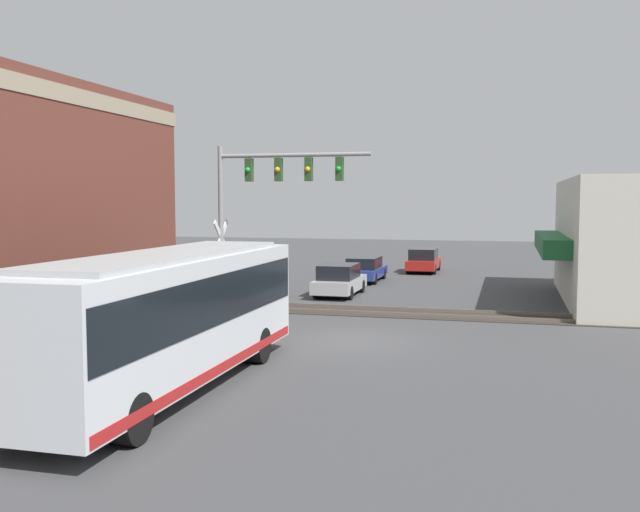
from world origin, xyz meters
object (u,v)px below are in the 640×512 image
(city_bus, at_px, (169,315))
(parked_car_red, at_px, (424,261))
(pedestrian_at_crossing, at_px, (263,291))
(parked_car_blue, at_px, (365,270))
(crossing_signal, at_px, (221,257))
(parked_car_silver, at_px, (339,281))

(city_bus, bearing_deg, parked_car_red, -4.93)
(city_bus, distance_m, pedestrian_at_crossing, 11.98)
(parked_car_blue, distance_m, parked_car_red, 6.65)
(crossing_signal, bearing_deg, parked_car_red, -17.23)
(parked_car_blue, height_order, parked_car_red, parked_car_red)
(parked_car_silver, bearing_deg, crossing_signal, 153.55)
(parked_car_silver, relative_size, pedestrian_at_crossing, 2.50)
(city_bus, height_order, parked_car_red, city_bus)
(parked_car_blue, xyz_separation_m, pedestrian_at_crossing, (-12.19, 1.78, 0.25))
(crossing_signal, bearing_deg, parked_car_silver, -26.45)
(parked_car_blue, bearing_deg, parked_car_red, -23.03)
(crossing_signal, xyz_separation_m, parked_car_red, (19.02, -5.90, -1.59))
(crossing_signal, xyz_separation_m, parked_car_silver, (6.64, -3.30, -1.59))
(city_bus, relative_size, parked_car_red, 2.48)
(parked_car_silver, height_order, pedestrian_at_crossing, pedestrian_at_crossing)
(parked_car_red, bearing_deg, crossing_signal, 162.77)
(city_bus, distance_m, parked_car_silver, 17.76)
(crossing_signal, bearing_deg, pedestrian_at_crossing, -64.61)
(pedestrian_at_crossing, bearing_deg, parked_car_silver, -16.75)
(parked_car_red, bearing_deg, pedestrian_at_crossing, 166.54)
(parked_car_blue, bearing_deg, pedestrian_at_crossing, 171.69)
(parked_car_silver, xyz_separation_m, parked_car_red, (12.39, -2.60, -0.00))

